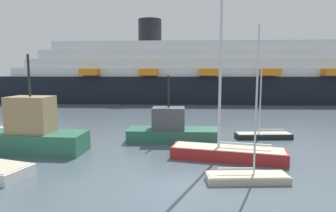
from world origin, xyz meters
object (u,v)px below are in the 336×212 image
object	(u,v)px
sailboat_0	(227,150)
sailboat_4	(247,175)
fishing_boat_1	(28,133)
cruise_ship	(232,75)
fishing_boat_0	(172,130)
sailboat_3	(263,135)

from	to	relation	value
sailboat_0	sailboat_4	bearing A→B (deg)	108.81
sailboat_0	fishing_boat_1	world-z (taller)	sailboat_0
fishing_boat_1	cruise_ship	bearing A→B (deg)	63.41
fishing_boat_1	sailboat_4	bearing A→B (deg)	-15.66
sailboat_4	cruise_ship	world-z (taller)	cruise_ship
cruise_ship	fishing_boat_1	bearing A→B (deg)	-119.44
fishing_boat_1	sailboat_0	bearing A→B (deg)	-1.41
fishing_boat_0	fishing_boat_1	distance (m)	10.96
sailboat_3	fishing_boat_0	size ratio (longest dim) A/B	0.90
fishing_boat_1	cruise_ship	world-z (taller)	cruise_ship
fishing_boat_1	fishing_boat_0	bearing A→B (deg)	23.00
sailboat_4	fishing_boat_1	world-z (taller)	sailboat_4
sailboat_3	sailboat_4	size ratio (longest dim) A/B	0.84
sailboat_3	fishing_boat_0	world-z (taller)	sailboat_3
sailboat_3	fishing_boat_0	bearing A→B (deg)	5.54
fishing_boat_0	fishing_boat_1	size ratio (longest dim) A/B	0.88
fishing_boat_0	sailboat_0	bearing A→B (deg)	128.87
sailboat_0	sailboat_3	world-z (taller)	sailboat_0
cruise_ship	sailboat_4	bearing A→B (deg)	-98.17
sailboat_3	cruise_ship	world-z (taller)	cruise_ship
sailboat_4	fishing_boat_0	distance (m)	9.76
sailboat_3	fishing_boat_0	xyz separation A→B (m)	(-8.09, -0.93, 0.65)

